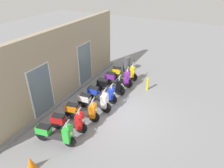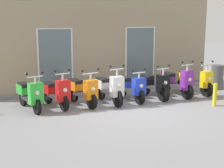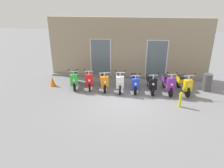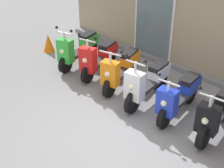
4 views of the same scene
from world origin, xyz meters
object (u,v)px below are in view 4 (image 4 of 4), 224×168
scooter_green (78,48)px  scooter_blue (179,96)px  scooter_red (99,57)px  scooter_orange (121,69)px  scooter_white (147,82)px  traffic_cone (48,43)px  scooter_black (217,113)px

scooter_green → scooter_blue: bearing=-1.7°
scooter_red → scooter_orange: size_ratio=0.99×
scooter_orange → scooter_white: (0.85, -0.09, 0.03)m
scooter_orange → scooter_blue: 1.62m
scooter_green → scooter_orange: size_ratio=1.03×
scooter_red → scooter_orange: bearing=-5.1°
scooter_green → scooter_white: (2.43, -0.16, 0.02)m
scooter_white → traffic_cone: 3.69m
scooter_red → scooter_green: bearing=-179.9°
traffic_cone → scooter_blue: bearing=-0.8°
scooter_green → traffic_cone: (-1.25, -0.03, -0.22)m
scooter_black → scooter_red: bearing=177.9°
scooter_white → scooter_red: bearing=174.4°
scooter_white → scooter_black: size_ratio=1.04×
scooter_white → scooter_blue: size_ratio=1.05×
scooter_green → scooter_black: bearing=-1.6°
scooter_green → scooter_orange: bearing=-2.5°
scooter_green → scooter_white: scooter_white is taller
scooter_green → scooter_white: bearing=-3.8°
scooter_orange → scooter_blue: size_ratio=0.97×
scooter_orange → scooter_white: bearing=-6.1°
scooter_green → scooter_blue: 3.20m
scooter_white → traffic_cone: (-3.68, 0.13, -0.24)m
traffic_cone → scooter_white: bearing=-2.0°
scooter_white → scooter_blue: 0.77m
scooter_white → scooter_black: bearing=1.6°
traffic_cone → scooter_black: bearing=-0.9°
scooter_white → scooter_blue: bearing=4.7°
scooter_red → scooter_black: bearing=-2.1°
scooter_orange → scooter_blue: scooter_orange is taller
scooter_green → scooter_orange: (1.58, -0.07, -0.01)m
scooter_black → traffic_cone: (-5.30, 0.08, -0.20)m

